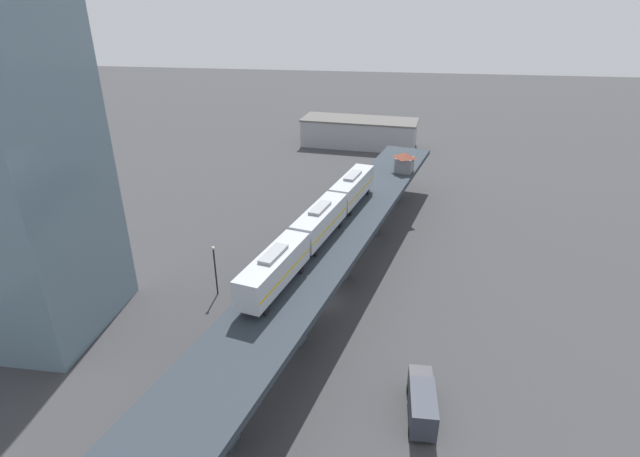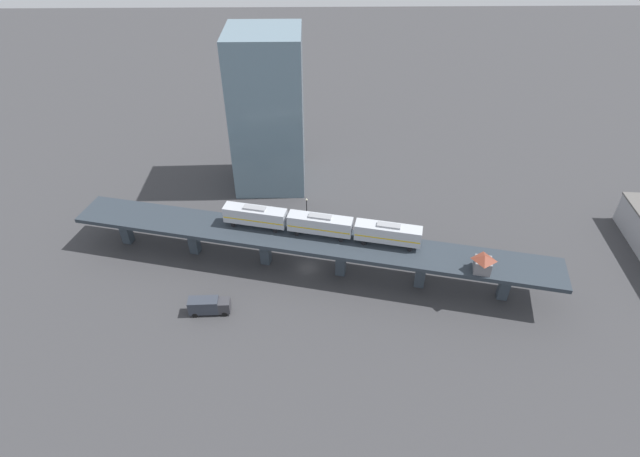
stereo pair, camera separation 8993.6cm
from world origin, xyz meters
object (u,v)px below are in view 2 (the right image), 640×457
street_car_black (254,231)px  office_tower (268,112)px  signal_hut (483,263)px  delivery_truck (209,305)px  street_lamp (307,210)px  subway_train (320,224)px  street_car_white (332,234)px

street_car_black → office_tower: (-21.64, 2.65, 17.06)m
signal_hut → delivery_truck: size_ratio=0.54×
street_car_black → street_lamp: (-3.03, 11.29, 3.17)m
signal_hut → delivery_truck: bearing=-87.9°
subway_train → delivery_truck: bearing=-58.2°
street_lamp → street_car_white: bearing=50.4°
street_car_black → street_car_white: same height
signal_hut → office_tower: office_tower is taller
delivery_truck → office_tower: size_ratio=0.20×
street_car_black → street_car_white: bearing=85.1°
subway_train → signal_hut: size_ratio=9.49×
street_car_white → delivery_truck: size_ratio=0.65×
street_car_white → office_tower: bearing=-148.7°
signal_hut → street_car_white: (-19.15, -24.82, -8.45)m
street_lamp → signal_hut: bearing=52.0°
signal_hut → office_tower: 57.99m
subway_train → street_car_white: size_ratio=7.76×
signal_hut → delivery_truck: (1.74, -47.33, -7.63)m
street_car_black → subway_train: bearing=54.2°
delivery_truck → office_tower: (-43.94, 8.49, 16.24)m
signal_hut → delivery_truck: signal_hut is taller
street_lamp → delivery_truck: bearing=-34.1°
street_car_black → street_lamp: bearing=105.0°
street_car_white → street_lamp: (-4.45, -5.37, 3.17)m
subway_train → office_tower: office_tower is taller
delivery_truck → street_lamp: 30.68m
street_lamp → office_tower: (-18.61, -8.64, 13.89)m
street_car_black → signal_hut: bearing=63.6°
subway_train → signal_hut: subway_train is taller
street_lamp → office_tower: size_ratio=0.19×
street_car_white → signal_hut: bearing=52.4°
subway_train → street_car_white: subway_train is taller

